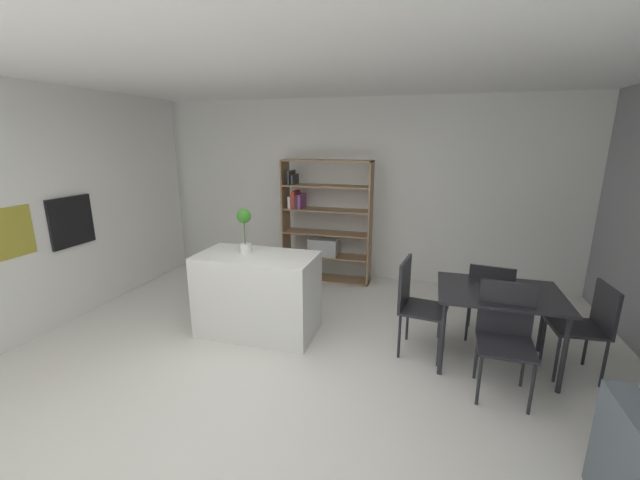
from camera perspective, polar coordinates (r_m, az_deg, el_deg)
ground_plane at (r=3.80m, az=-7.68°, el=-19.78°), size 9.61×9.61×0.00m
ceiling_slab at (r=3.20m, az=-9.51°, el=25.55°), size 6.99×6.22×0.06m
back_partition at (r=6.13m, az=3.57°, el=7.30°), size 6.99×0.06×2.73m
built_in_oven at (r=5.49m, az=-32.52°, el=2.32°), size 0.06×0.57×0.59m
kitchen_island at (r=4.45m, az=-9.06°, el=-7.77°), size 1.29×0.69×0.91m
potted_plant_on_island at (r=4.35m, az=-10.99°, el=2.10°), size 0.16×0.16×0.49m
open_bookshelf at (r=5.96m, az=0.26°, el=1.91°), size 1.35×0.35×1.84m
dining_table at (r=4.10m, az=24.62°, el=-7.77°), size 1.11×0.83×0.75m
dining_chair_window_side at (r=4.35m, az=34.59°, el=-9.77°), size 0.47×0.45×0.89m
dining_chair_far at (r=4.56m, az=23.51°, el=-7.27°), size 0.50×0.49×0.88m
dining_chair_near at (r=3.75m, az=25.41°, el=-11.71°), size 0.46×0.46×0.96m
dining_chair_island_side at (r=4.09m, az=13.55°, el=-8.23°), size 0.50×0.51×0.97m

